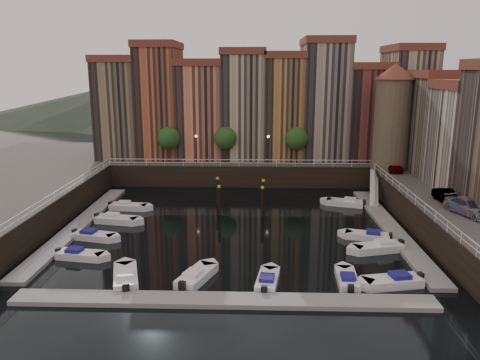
{
  "coord_description": "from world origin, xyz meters",
  "views": [
    {
      "loc": [
        2.16,
        -47.06,
        16.06
      ],
      "look_at": [
        0.52,
        4.0,
        3.93
      ],
      "focal_mm": 35.0,
      "sensor_mm": 36.0,
      "label": 1
    }
  ],
  "objects_px": {
    "boat_left_1": "(93,236)",
    "car_c": "(469,208)",
    "car_a": "(392,166)",
    "boat_left_0": "(80,255)",
    "gangway": "(374,186)",
    "boat_left_2": "(116,219)",
    "car_b": "(446,197)",
    "corner_tower": "(392,116)",
    "mooring_pilings": "(240,197)"
  },
  "relations": [
    {
      "from": "boat_left_1",
      "to": "car_a",
      "type": "relative_size",
      "value": 1.01
    },
    {
      "from": "boat_left_1",
      "to": "corner_tower",
      "type": "bearing_deg",
      "value": 43.32
    },
    {
      "from": "mooring_pilings",
      "to": "car_a",
      "type": "bearing_deg",
      "value": 23.09
    },
    {
      "from": "boat_left_0",
      "to": "boat_left_1",
      "type": "height_order",
      "value": "boat_left_1"
    },
    {
      "from": "car_a",
      "to": "car_c",
      "type": "height_order",
      "value": "car_a"
    },
    {
      "from": "gangway",
      "to": "boat_left_1",
      "type": "xyz_separation_m",
      "value": [
        -30.56,
        -14.76,
        -1.58
      ]
    },
    {
      "from": "corner_tower",
      "to": "car_c",
      "type": "bearing_deg",
      "value": -85.07
    },
    {
      "from": "corner_tower",
      "to": "car_c",
      "type": "height_order",
      "value": "corner_tower"
    },
    {
      "from": "boat_left_1",
      "to": "boat_left_2",
      "type": "distance_m",
      "value": 5.06
    },
    {
      "from": "boat_left_0",
      "to": "boat_left_1",
      "type": "bearing_deg",
      "value": 104.3
    },
    {
      "from": "boat_left_2",
      "to": "boat_left_1",
      "type": "bearing_deg",
      "value": -88.8
    },
    {
      "from": "gangway",
      "to": "boat_left_0",
      "type": "relative_size",
      "value": 1.88
    },
    {
      "from": "gangway",
      "to": "boat_left_2",
      "type": "bearing_deg",
      "value": -161.85
    },
    {
      "from": "car_c",
      "to": "mooring_pilings",
      "type": "bearing_deg",
      "value": 134.36
    },
    {
      "from": "boat_left_2",
      "to": "car_a",
      "type": "height_order",
      "value": "car_a"
    },
    {
      "from": "car_b",
      "to": "car_c",
      "type": "height_order",
      "value": "car_c"
    },
    {
      "from": "corner_tower",
      "to": "car_b",
      "type": "relative_size",
      "value": 3.51
    },
    {
      "from": "car_a",
      "to": "gangway",
      "type": "bearing_deg",
      "value": -139.34
    },
    {
      "from": "corner_tower",
      "to": "boat_left_0",
      "type": "xyz_separation_m",
      "value": [
        -33.03,
        -24.0,
        -9.86
      ]
    },
    {
      "from": "mooring_pilings",
      "to": "car_a",
      "type": "height_order",
      "value": "car_a"
    },
    {
      "from": "gangway",
      "to": "car_b",
      "type": "xyz_separation_m",
      "value": [
        4.17,
        -11.57,
        1.73
      ]
    },
    {
      "from": "gangway",
      "to": "corner_tower",
      "type": "bearing_deg",
      "value": 57.2
    },
    {
      "from": "boat_left_1",
      "to": "car_c",
      "type": "relative_size",
      "value": 0.88
    },
    {
      "from": "gangway",
      "to": "car_c",
      "type": "relative_size",
      "value": 1.63
    },
    {
      "from": "boat_left_1",
      "to": "car_a",
      "type": "height_order",
      "value": "car_a"
    },
    {
      "from": "boat_left_1",
      "to": "car_b",
      "type": "xyz_separation_m",
      "value": [
        34.74,
        3.18,
        3.31
      ]
    },
    {
      "from": "boat_left_2",
      "to": "car_b",
      "type": "xyz_separation_m",
      "value": [
        33.96,
        -1.81,
        3.28
      ]
    },
    {
      "from": "gangway",
      "to": "mooring_pilings",
      "type": "bearing_deg",
      "value": -162.93
    },
    {
      "from": "boat_left_0",
      "to": "car_c",
      "type": "height_order",
      "value": "car_c"
    },
    {
      "from": "gangway",
      "to": "boat_left_0",
      "type": "bearing_deg",
      "value": -147.09
    },
    {
      "from": "boat_left_2",
      "to": "car_c",
      "type": "relative_size",
      "value": 0.96
    },
    {
      "from": "car_a",
      "to": "car_b",
      "type": "bearing_deg",
      "value": -92.2
    },
    {
      "from": "gangway",
      "to": "mooring_pilings",
      "type": "distance_m",
      "value": 17.32
    },
    {
      "from": "gangway",
      "to": "boat_left_2",
      "type": "distance_m",
      "value": 31.38
    },
    {
      "from": "boat_left_1",
      "to": "boat_left_0",
      "type": "bearing_deg",
      "value": -71.37
    },
    {
      "from": "gangway",
      "to": "car_b",
      "type": "distance_m",
      "value": 12.42
    },
    {
      "from": "car_a",
      "to": "car_c",
      "type": "relative_size",
      "value": 0.87
    },
    {
      "from": "gangway",
      "to": "car_a",
      "type": "bearing_deg",
      "value": 47.56
    },
    {
      "from": "boat_left_1",
      "to": "boat_left_2",
      "type": "relative_size",
      "value": 0.92
    },
    {
      "from": "gangway",
      "to": "mooring_pilings",
      "type": "xyz_separation_m",
      "value": [
        -16.56,
        -5.08,
        -0.27
      ]
    },
    {
      "from": "corner_tower",
      "to": "gangway",
      "type": "distance_m",
      "value": 9.86
    },
    {
      "from": "car_a",
      "to": "boat_left_1",
      "type": "bearing_deg",
      "value": -158.67
    },
    {
      "from": "boat_left_0",
      "to": "boat_left_1",
      "type": "xyz_separation_m",
      "value": [
        -0.43,
        4.74,
        0.01
      ]
    },
    {
      "from": "boat_left_0",
      "to": "car_b",
      "type": "xyz_separation_m",
      "value": [
        34.3,
        7.92,
        3.31
      ]
    },
    {
      "from": "corner_tower",
      "to": "boat_left_2",
      "type": "bearing_deg",
      "value": -156.43
    },
    {
      "from": "boat_left_1",
      "to": "boat_left_2",
      "type": "height_order",
      "value": "boat_left_2"
    },
    {
      "from": "boat_left_0",
      "to": "corner_tower",
      "type": "bearing_deg",
      "value": 45.07
    },
    {
      "from": "corner_tower",
      "to": "gangway",
      "type": "relative_size",
      "value": 1.66
    },
    {
      "from": "car_b",
      "to": "boat_left_1",
      "type": "bearing_deg",
      "value": -178.42
    },
    {
      "from": "boat_left_0",
      "to": "car_a",
      "type": "distance_m",
      "value": 40.29
    }
  ]
}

